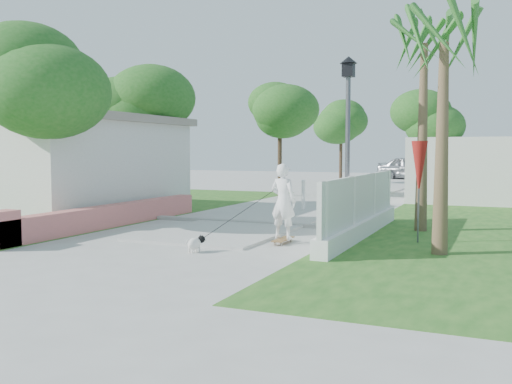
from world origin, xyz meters
The scene contains 21 objects.
ground centered at (0.00, 0.00, 0.00)m, with size 90.00×90.00×0.00m, color #B7B7B2.
path_strip centered at (0.00, 20.00, 0.03)m, with size 3.20×36.00×0.06m, color #B7B7B2.
curb centered at (0.00, 6.00, 0.05)m, with size 6.50×0.25×0.10m, color #999993.
grass_left centered at (-7.00, 8.00, 0.01)m, with size 8.00×20.00×0.01m, color #22591C.
pink_wall centered at (-3.30, 3.55, 0.31)m, with size 0.45×8.20×0.80m.
house_left centered at (-8.00, 6.00, 1.64)m, with size 8.40×7.40×3.23m.
lattice_fence centered at (3.40, 5.00, 0.54)m, with size 0.35×7.00×1.50m.
building_right centered at (6.00, 18.00, 1.30)m, with size 6.00×8.00×2.60m, color silver.
street_lamp centered at (2.90, 5.50, 2.43)m, with size 0.44×0.44×4.44m.
bollard centered at (0.20, 10.00, 0.58)m, with size 0.14×0.14×1.09m.
patio_umbrella centered at (4.80, 4.50, 1.69)m, with size 0.36×0.36×2.30m.
tree_left_near centered at (-4.48, 2.98, 3.82)m, with size 3.60×3.60×5.28m.
tree_left_mid centered at (-5.48, 8.48, 3.50)m, with size 3.20×3.20×4.85m.
tree_path_left centered at (-2.98, 15.98, 3.82)m, with size 3.40×3.40×5.23m.
tree_path_right centered at (3.22, 19.98, 3.49)m, with size 3.00×3.00×4.79m.
tree_path_far centered at (-2.78, 25.98, 3.82)m, with size 3.20×3.20×5.17m.
palm_far centered at (4.60, 6.50, 4.48)m, with size 1.80×1.80×5.30m.
palm_near centered at (5.40, 3.20, 3.95)m, with size 1.80×1.80×4.70m.
skateboarder centered at (1.43, 2.61, 0.77)m, with size 1.60×2.08×1.79m.
dog centered at (0.78, 1.45, 0.19)m, with size 0.37×0.49×0.35m.
parked_car centered at (0.61, 32.85, 0.85)m, with size 2.00×4.98×1.70m, color #95979C.
Camera 1 is at (6.54, -8.66, 2.08)m, focal length 40.00 mm.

